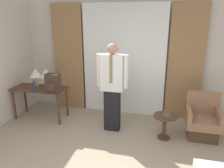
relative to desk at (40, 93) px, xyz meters
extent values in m
cube|color=beige|center=(1.78, 0.91, 0.72)|extent=(10.00, 0.06, 2.70)
cube|color=white|center=(1.78, 0.78, 0.66)|extent=(1.93, 0.06, 2.58)
cube|color=#997047|center=(0.40, 0.78, 0.66)|extent=(0.75, 0.06, 2.58)
cube|color=#997047|center=(3.16, 0.78, 0.66)|extent=(0.75, 0.06, 2.58)
cube|color=#4C3323|center=(0.00, 0.00, 0.10)|extent=(1.23, 0.54, 0.03)
cylinder|color=#4C3323|center=(-0.55, -0.21, -0.27)|extent=(0.05, 0.05, 0.71)
cylinder|color=#4C3323|center=(0.55, -0.21, -0.27)|extent=(0.05, 0.05, 0.71)
cylinder|color=#4C3323|center=(-0.55, 0.21, -0.27)|extent=(0.05, 0.05, 0.71)
cylinder|color=#4C3323|center=(0.55, 0.21, -0.27)|extent=(0.05, 0.05, 0.71)
cylinder|color=tan|center=(-0.13, 0.11, 0.13)|extent=(0.11, 0.11, 0.04)
cylinder|color=tan|center=(-0.13, 0.11, 0.24)|extent=(0.02, 0.02, 0.18)
cone|color=silver|center=(-0.13, 0.11, 0.43)|extent=(0.27, 0.27, 0.19)
cylinder|color=tan|center=(0.13, 0.11, 0.13)|extent=(0.11, 0.11, 0.04)
cylinder|color=tan|center=(0.13, 0.11, 0.24)|extent=(0.02, 0.02, 0.18)
cone|color=silver|center=(0.13, 0.11, 0.43)|extent=(0.27, 0.27, 0.19)
cylinder|color=#2D3851|center=(-0.01, -0.17, 0.21)|extent=(0.06, 0.06, 0.20)
cylinder|color=#2D3851|center=(-0.01, -0.17, 0.34)|extent=(0.02, 0.02, 0.06)
cube|color=#422D23|center=(0.44, -0.15, 0.31)|extent=(0.29, 0.18, 0.40)
cube|color=#422D23|center=(0.44, -0.25, 0.25)|extent=(0.20, 0.03, 0.18)
cube|color=black|center=(1.73, -0.14, -0.19)|extent=(0.32, 0.17, 0.87)
cube|color=white|center=(1.73, -0.14, 0.61)|extent=(0.44, 0.20, 0.73)
cube|color=#847556|center=(1.73, -0.25, 0.70)|extent=(0.06, 0.01, 0.54)
cylinder|color=white|center=(1.47, -0.14, 0.65)|extent=(0.10, 0.10, 0.65)
cylinder|color=white|center=(2.00, -0.14, 0.65)|extent=(0.10, 0.10, 0.65)
sphere|color=tan|center=(1.73, -0.14, 1.08)|extent=(0.21, 0.21, 0.21)
cube|color=#4C3323|center=(3.52, -0.02, -0.50)|extent=(0.54, 0.50, 0.25)
cube|color=#936B4C|center=(3.52, -0.02, -0.29)|extent=(0.63, 0.59, 0.16)
cube|color=#936B4C|center=(3.52, 0.23, 0.01)|extent=(0.63, 0.10, 0.45)
cube|color=#936B4C|center=(3.24, -0.02, -0.12)|extent=(0.08, 0.59, 0.18)
cube|color=#936B4C|center=(3.80, -0.02, -0.12)|extent=(0.08, 0.59, 0.18)
cylinder|color=#4C3323|center=(2.80, -0.24, -0.61)|extent=(0.25, 0.25, 0.02)
cylinder|color=#4C3323|center=(2.80, -0.24, -0.40)|extent=(0.07, 0.07, 0.46)
cylinder|color=#4C3323|center=(2.80, -0.24, -0.15)|extent=(0.45, 0.45, 0.03)
cube|color=brown|center=(2.83, -0.24, -0.13)|extent=(0.15, 0.24, 0.03)
camera|label=1|loc=(2.72, -4.15, 1.68)|focal=35.00mm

